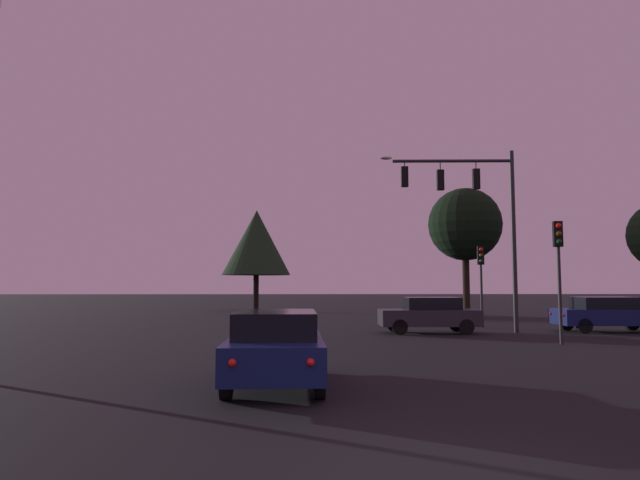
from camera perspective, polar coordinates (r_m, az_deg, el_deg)
The scene contains 9 objects.
ground_plane at distance 30.38m, azimuth 1.63°, elevation -8.61°, with size 168.00×168.00×0.00m, color black.
traffic_signal_mast_arm at distance 24.69m, azimuth 15.89°, elevation 3.74°, with size 5.92×0.53×7.95m.
traffic_light_corner_left at distance 27.23m, azimuth 16.63°, elevation -2.99°, with size 0.32×0.37×3.92m.
traffic_light_corner_right at distance 20.61m, azimuth 23.89°, elevation -1.62°, with size 0.34×0.37×4.28m.
car_nearside_lane at distance 11.38m, azimuth -4.68°, elevation -11.12°, with size 1.95×4.31×1.52m.
car_crossing_left at distance 23.66m, azimuth 11.49°, elevation -7.70°, with size 4.24×1.76×1.52m.
car_crossing_right at distance 26.90m, azimuth 28.10°, elevation -6.87°, with size 4.63×1.92×1.52m.
tree_behind_sign at distance 32.45m, azimuth 15.05°, elevation 1.56°, with size 4.22×4.22×7.66m.
tree_center_horizon at distance 43.05m, azimuth -6.72°, elevation -0.28°, with size 5.39×5.39×7.95m.
Camera 1 is at (-1.70, -5.76, 2.07)m, focal length 30.31 mm.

